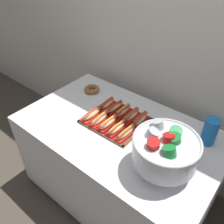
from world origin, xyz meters
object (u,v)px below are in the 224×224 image
object	(u,v)px
hot_dog_1	(100,119)
punch_bowl	(165,149)
buffet_table	(118,161)
serving_tray	(115,121)
hot_dog_3	(117,128)
cup_stack	(210,131)
hot_dog_4	(126,133)
hot_dog_7	(123,111)
hot_dog_5	(107,104)
hot_dog_6	(114,108)
hot_dog_9	(140,120)
hot_dog_2	(108,123)
donut	(92,89)
hot_dog_8	(131,116)
hot_dog_0	(92,115)

from	to	relation	value
hot_dog_1	punch_bowl	size ratio (longest dim) A/B	0.52
buffet_table	serving_tray	distance (m)	0.36
punch_bowl	hot_dog_3	bearing A→B (deg)	167.99
hot_dog_3	hot_dog_1	bearing A→B (deg)	-179.28
cup_stack	hot_dog_1	bearing A→B (deg)	-156.33
hot_dog_4	hot_dog_7	xyz separation A→B (m)	(-0.15, 0.16, 0.00)
hot_dog_5	hot_dog_7	distance (m)	0.15
punch_bowl	serving_tray	bearing A→B (deg)	160.53
hot_dog_5	hot_dog_6	distance (m)	0.08
serving_tray	cup_stack	size ratio (longest dim) A/B	2.24
buffet_table	hot_dog_4	world-z (taller)	hot_dog_4
hot_dog_9	hot_dog_4	bearing A→B (deg)	-89.28
buffet_table	hot_dog_7	world-z (taller)	hot_dog_7
hot_dog_7	hot_dog_2	bearing A→B (deg)	-89.28
hot_dog_7	hot_dog_9	xyz separation A→B (m)	(0.15, 0.00, 0.00)
serving_tray	hot_dog_5	distance (m)	0.17
buffet_table	serving_tray	xyz separation A→B (m)	(-0.06, 0.04, 0.36)
hot_dog_5	donut	world-z (taller)	hot_dog_5
buffet_table	hot_dog_5	size ratio (longest dim) A/B	8.18
hot_dog_6	hot_dog_7	world-z (taller)	hot_dog_7
buffet_table	hot_dog_1	size ratio (longest dim) A/B	7.49
hot_dog_3	hot_dog_5	size ratio (longest dim) A/B	1.04
serving_tray	donut	distance (m)	0.44
hot_dog_7	hot_dog_8	bearing A→B (deg)	0.72
hot_dog_3	hot_dog_8	xyz separation A→B (m)	(-0.00, 0.16, 0.00)
buffet_table	hot_dog_3	size ratio (longest dim) A/B	7.86
hot_dog_8	donut	xyz separation A→B (m)	(-0.47, 0.10, -0.02)
hot_dog_2	hot_dog_7	xyz separation A→B (m)	(-0.00, 0.16, 0.00)
hot_dog_3	punch_bowl	world-z (taller)	punch_bowl
hot_dog_4	hot_dog_5	bearing A→B (deg)	151.91
hot_dog_2	hot_dog_8	distance (m)	0.18
hot_dog_9	cup_stack	distance (m)	0.45
hot_dog_0	hot_dog_7	size ratio (longest dim) A/B	1.07
buffet_table	hot_dog_9	world-z (taller)	hot_dog_9
hot_dog_0	buffet_table	bearing A→B (deg)	12.22
donut	hot_dog_8	bearing A→B (deg)	-11.68
hot_dog_7	hot_dog_8	world-z (taller)	same
cup_stack	hot_dog_8	bearing A→B (deg)	-166.67
hot_dog_4	cup_stack	bearing A→B (deg)	33.48
buffet_table	hot_dog_4	xyz separation A→B (m)	(0.09, -0.04, 0.38)
buffet_table	hot_dog_2	bearing A→B (deg)	-144.02
hot_dog_5	donut	bearing A→B (deg)	157.82
cup_stack	hot_dog_5	bearing A→B (deg)	-170.47
cup_stack	donut	xyz separation A→B (m)	(-0.98, -0.02, -0.07)
hot_dog_0	hot_dog_9	world-z (taller)	hot_dog_9
punch_bowl	hot_dog_4	bearing A→B (deg)	165.06
hot_dog_5	cup_stack	world-z (taller)	cup_stack
hot_dog_2	hot_dog_6	size ratio (longest dim) A/B	0.96
hot_dog_1	punch_bowl	distance (m)	0.56
hot_dog_0	hot_dog_5	bearing A→B (deg)	90.72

